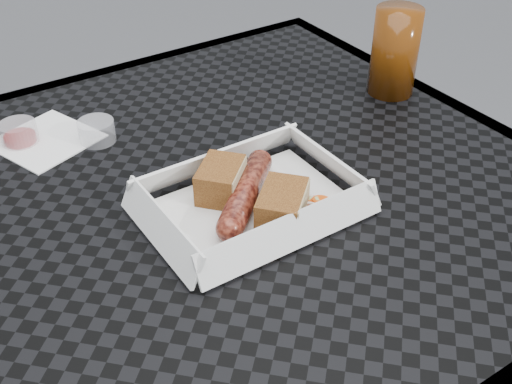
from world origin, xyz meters
TOP-DOWN VIEW (x-y plane):
  - patio_table at (0.00, 0.00)m, footprint 0.80×0.80m
  - food_tray at (-0.01, -0.06)m, footprint 0.22×0.15m
  - bratwurst at (-0.01, -0.05)m, footprint 0.13×0.12m
  - bread_near at (-0.03, -0.02)m, footprint 0.08×0.08m
  - bread_far at (0.01, -0.09)m, footprint 0.09×0.08m
  - veg_garnish at (0.05, -0.10)m, footprint 0.03×0.03m
  - napkin at (-0.16, 0.23)m, footprint 0.15×0.15m
  - condiment_cup_sauce at (-0.19, 0.24)m, footprint 0.05×0.05m
  - condiment_cup_empty at (-0.10, 0.19)m, footprint 0.05×0.05m
  - drink_glass at (0.33, 0.07)m, footprint 0.07×0.07m

SIDE VIEW (x-z plane):
  - patio_table at x=0.00m, z-range 0.30..1.04m
  - napkin at x=-0.16m, z-range 0.74..0.75m
  - food_tray at x=-0.01m, z-range 0.74..0.75m
  - veg_garnish at x=0.05m, z-range 0.75..0.75m
  - condiment_cup_sauce at x=-0.19m, z-range 0.74..0.78m
  - condiment_cup_empty at x=-0.10m, z-range 0.74..0.78m
  - bratwurst at x=-0.01m, z-range 0.75..0.78m
  - bread_far at x=0.01m, z-range 0.75..0.79m
  - bread_near at x=-0.03m, z-range 0.75..0.79m
  - drink_glass at x=0.33m, z-range 0.74..0.88m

